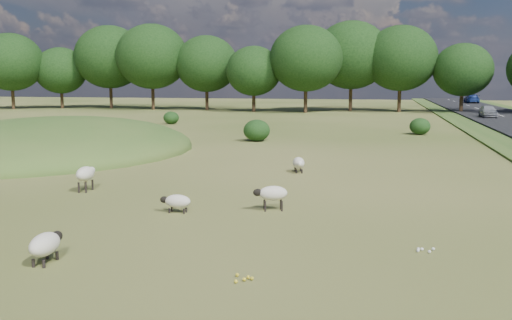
{
  "coord_description": "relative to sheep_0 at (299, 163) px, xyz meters",
  "views": [
    {
      "loc": [
        6.75,
        -18.34,
        4.28
      ],
      "look_at": [
        2.0,
        4.0,
        1.0
      ],
      "focal_mm": 40.0,
      "sensor_mm": 36.0,
      "label": 1
    }
  ],
  "objects": [
    {
      "name": "sheep_1",
      "position": [
        0.18,
        -7.73,
        0.13
      ],
      "size": [
        1.18,
        0.75,
        0.82
      ],
      "rotation": [
        0.0,
        0.0,
        3.44
      ],
      "color": "beige",
      "rests_on": "ground"
    },
    {
      "name": "sheep_4",
      "position": [
        -2.75,
        -8.66,
        -0.07
      ],
      "size": [
        1.03,
        0.46,
        0.59
      ],
      "rotation": [
        0.0,
        0.0,
        3.13
      ],
      "color": "beige",
      "rests_on": "ground"
    },
    {
      "name": "treeline",
      "position": [
        -4.36,
        48.15,
        6.13
      ],
      "size": [
        96.28,
        14.66,
        11.7
      ],
      "color": "black",
      "rests_on": "ground"
    },
    {
      "name": "ground",
      "position": [
        -3.3,
        12.72,
        -0.44
      ],
      "size": [
        160.0,
        160.0,
        0.0
      ],
      "primitive_type": "plane",
      "color": "#374E18",
      "rests_on": "ground"
    },
    {
      "name": "car_1",
      "position": [
        14.8,
        37.88,
        0.45
      ],
      "size": [
        1.51,
        3.76,
        1.28
      ],
      "primitive_type": "imported",
      "color": "#A0A2A7",
      "rests_on": "road"
    },
    {
      "name": "car_2",
      "position": [
        18.6,
        73.96,
        0.52
      ],
      "size": [
        1.98,
        4.87,
        1.41
      ],
      "primitive_type": "imported",
      "rotation": [
        0.0,
        0.0,
        3.14
      ],
      "color": "navy",
      "rests_on": "road"
    },
    {
      "name": "mound",
      "position": [
        -15.3,
        4.72,
        -0.44
      ],
      "size": [
        16.0,
        20.0,
        4.0
      ],
      "primitive_type": "ellipsoid",
      "color": "#33561E",
      "rests_on": "ground"
    },
    {
      "name": "sheep_5",
      "position": [
        -4.02,
        -14.07,
        0.02
      ],
      "size": [
        0.6,
        1.26,
        0.72
      ],
      "rotation": [
        0.0,
        0.0,
        1.62
      ],
      "color": "beige",
      "rests_on": "ground"
    },
    {
      "name": "sheep_3",
      "position": [
        -7.37,
        -6.0,
        0.22
      ],
      "size": [
        0.67,
        1.34,
        0.95
      ],
      "rotation": [
        0.0,
        0.0,
        1.66
      ],
      "color": "beige",
      "rests_on": "ground"
    },
    {
      "name": "shrubs",
      "position": [
        -3.93,
        17.56,
        0.24
      ],
      "size": [
        23.69,
        14.35,
        1.49
      ],
      "color": "black",
      "rests_on": "ground"
    },
    {
      "name": "sheep_0",
      "position": [
        0.0,
        0.0,
        0.0
      ],
      "size": [
        0.75,
        1.26,
        0.7
      ],
      "rotation": [
        0.0,
        0.0,
        4.95
      ],
      "color": "beige",
      "rests_on": "ground"
    }
  ]
}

